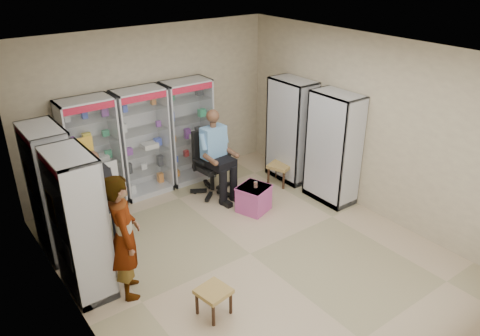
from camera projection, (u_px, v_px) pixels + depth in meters
floor at (250, 254)px, 7.09m from camera, size 6.00×6.00×0.00m
room_shell at (252, 132)px, 6.24m from camera, size 5.02×6.02×3.01m
cabinet_back_left at (92, 156)px, 7.93m from camera, size 0.90×0.50×2.00m
cabinet_back_mid at (143, 143)px, 8.44m from camera, size 0.90×0.50×2.00m
cabinet_back_right at (188, 132)px, 8.96m from camera, size 0.90×0.50×2.00m
cabinet_right_far at (291, 131)px, 9.02m from camera, size 0.90×0.50×2.00m
cabinet_right_near at (333, 148)px, 8.22m from camera, size 0.90×0.50×2.00m
cabinet_left_far at (53, 192)px, 6.75m from camera, size 0.90×0.50×2.00m
cabinet_left_near at (79, 225)px, 5.96m from camera, size 0.90×0.50×2.00m
wooden_chair at (98, 204)px, 7.49m from camera, size 0.42×0.42×0.94m
seated_customer at (97, 195)px, 7.37m from camera, size 0.44×0.60×1.34m
office_chair at (212, 163)px, 8.59m from camera, size 0.72×0.72×1.22m
seated_shopkeeper at (213, 156)px, 8.48m from camera, size 0.57×0.75×1.55m
pink_trunk at (254, 199)px, 8.15m from camera, size 0.61×0.60×0.47m
tea_glass at (256, 185)px, 8.01m from camera, size 0.07×0.07×0.10m
woven_stool_a at (280, 174)px, 9.11m from camera, size 0.53×0.53×0.41m
woven_stool_b at (214, 302)px, 5.86m from camera, size 0.43×0.43×0.37m
standing_man at (124, 237)px, 5.95m from camera, size 0.59×0.73×1.74m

